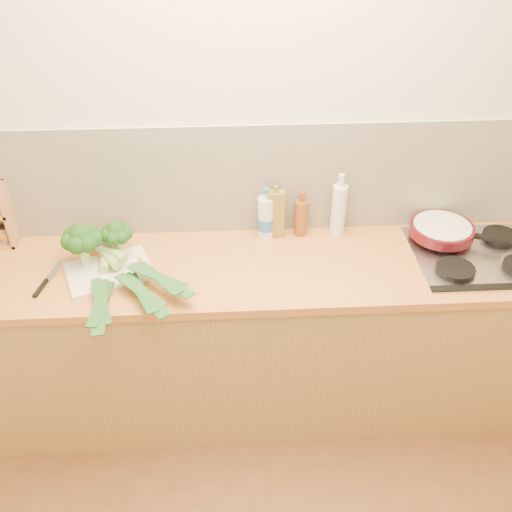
# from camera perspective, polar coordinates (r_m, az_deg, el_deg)

# --- Properties ---
(room_shell) EXTENTS (3.50, 3.50, 3.50)m
(room_shell) POSITION_cam_1_polar(r_m,az_deg,el_deg) (2.65, -0.48, 7.60)
(room_shell) COLOR beige
(room_shell) RESTS_ON ground
(counter) EXTENTS (3.20, 0.62, 0.90)m
(counter) POSITION_cam_1_polar(r_m,az_deg,el_deg) (2.85, -0.12, -8.09)
(counter) COLOR #A38144
(counter) RESTS_ON ground
(gas_hob) EXTENTS (0.58, 0.50, 0.04)m
(gas_hob) POSITION_cam_1_polar(r_m,az_deg,el_deg) (2.78, 21.38, 0.09)
(gas_hob) COLOR silver
(gas_hob) RESTS_ON counter
(chopping_board) EXTENTS (0.43, 0.37, 0.01)m
(chopping_board) POSITION_cam_1_polar(r_m,az_deg,el_deg) (2.59, -14.50, -1.44)
(chopping_board) COLOR beige
(chopping_board) RESTS_ON counter
(broccoli_left) EXTENTS (0.17, 0.18, 0.21)m
(broccoli_left) POSITION_cam_1_polar(r_m,az_deg,el_deg) (2.57, -17.05, 1.69)
(broccoli_left) COLOR #9DC573
(broccoli_left) RESTS_ON chopping_board
(broccoli_right) EXTENTS (0.14, 0.14, 0.18)m
(broccoli_right) POSITION_cam_1_polar(r_m,az_deg,el_deg) (2.59, -13.78, 2.21)
(broccoli_right) COLOR #9DC573
(broccoli_right) RESTS_ON chopping_board
(leek_front) EXTENTS (0.13, 0.67, 0.04)m
(leek_front) POSITION_cam_1_polar(r_m,az_deg,el_deg) (2.55, -14.98, -1.42)
(leek_front) COLOR white
(leek_front) RESTS_ON chopping_board
(leek_mid) EXTENTS (0.42, 0.58, 0.04)m
(leek_mid) POSITION_cam_1_polar(r_m,az_deg,el_deg) (2.53, -13.74, -1.01)
(leek_mid) COLOR white
(leek_mid) RESTS_ON chopping_board
(leek_back) EXTENTS (0.50, 0.45, 0.04)m
(leek_back) POSITION_cam_1_polar(r_m,az_deg,el_deg) (2.52, -12.67, -0.48)
(leek_back) COLOR white
(leek_back) RESTS_ON chopping_board
(chefs_knife) EXTENTS (0.09, 0.28, 0.02)m
(chefs_knife) POSITION_cam_1_polar(r_m,az_deg,el_deg) (2.60, -20.41, -2.61)
(chefs_knife) COLOR silver
(chefs_knife) RESTS_ON counter
(skillet) EXTENTS (0.42, 0.30, 0.05)m
(skillet) POSITION_cam_1_polar(r_m,az_deg,el_deg) (2.81, 18.13, 2.53)
(skillet) COLOR #470B13
(skillet) RESTS_ON gas_hob
(oil_tin) EXTENTS (0.08, 0.05, 0.27)m
(oil_tin) POSITION_cam_1_polar(r_m,az_deg,el_deg) (2.68, 1.98, 4.25)
(oil_tin) COLOR olive
(oil_tin) RESTS_ON counter
(glass_bottle) EXTENTS (0.07, 0.07, 0.32)m
(glass_bottle) POSITION_cam_1_polar(r_m,az_deg,el_deg) (2.71, 8.26, 4.62)
(glass_bottle) COLOR silver
(glass_bottle) RESTS_ON counter
(amber_bottle) EXTENTS (0.06, 0.06, 0.23)m
(amber_bottle) POSITION_cam_1_polar(r_m,az_deg,el_deg) (2.71, 4.53, 3.93)
(amber_bottle) COLOR brown
(amber_bottle) RESTS_ON counter
(water_bottle) EXTENTS (0.08, 0.08, 0.24)m
(water_bottle) POSITION_cam_1_polar(r_m,az_deg,el_deg) (2.68, 0.97, 3.76)
(water_bottle) COLOR silver
(water_bottle) RESTS_ON counter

